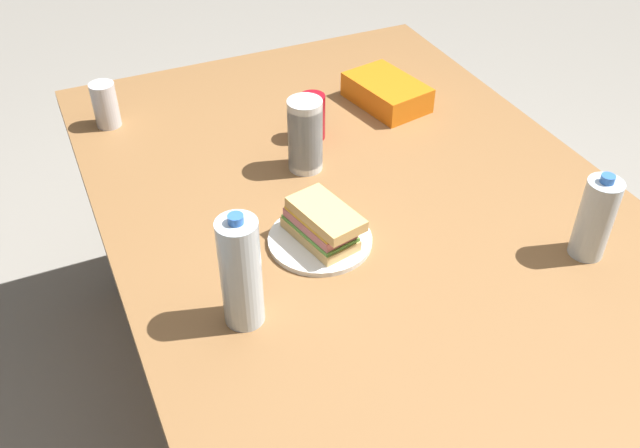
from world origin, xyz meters
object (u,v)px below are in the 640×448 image
at_px(chip_bag, 387,92).
at_px(soda_can_silver, 105,105).
at_px(plastic_cup_stack, 305,135).
at_px(soda_can_red, 314,116).
at_px(water_bottle_tall, 241,273).
at_px(paper_plate, 320,240).
at_px(sandwich, 322,224).
at_px(dining_table, 375,239).
at_px(water_bottle_spare, 595,218).

relative_size(chip_bag, soda_can_silver, 1.89).
bearing_deg(plastic_cup_stack, soda_can_red, 148.00).
bearing_deg(water_bottle_tall, plastic_cup_stack, 143.85).
relative_size(paper_plate, water_bottle_tall, 0.90).
xyz_separation_m(sandwich, soda_can_red, (-0.40, 0.16, 0.01)).
distance_m(dining_table, soda_can_silver, 0.81).
bearing_deg(chip_bag, dining_table, 138.35).
relative_size(paper_plate, soda_can_silver, 1.84).
bearing_deg(chip_bag, plastic_cup_stack, 109.97).
relative_size(soda_can_red, water_bottle_spare, 0.61).
bearing_deg(water_bottle_spare, water_bottle_tall, -99.15).
bearing_deg(water_bottle_tall, dining_table, 115.39).
distance_m(sandwich, soda_can_silver, 0.75).
relative_size(sandwich, chip_bag, 0.85).
distance_m(paper_plate, plastic_cup_stack, 0.30).
bearing_deg(paper_plate, water_bottle_tall, -56.83).
bearing_deg(dining_table, soda_can_red, 179.43).
xyz_separation_m(water_bottle_tall, water_bottle_spare, (0.12, 0.72, -0.03)).
distance_m(soda_can_red, soda_can_silver, 0.56).
bearing_deg(soda_can_red, sandwich, -21.55).
bearing_deg(dining_table, water_bottle_tall, -64.61).
bearing_deg(plastic_cup_stack, water_bottle_tall, -36.15).
distance_m(dining_table, chip_bag, 0.52).
height_order(sandwich, water_bottle_spare, water_bottle_spare).
relative_size(sandwich, plastic_cup_stack, 1.06).
distance_m(soda_can_red, chip_bag, 0.27).
xyz_separation_m(soda_can_red, water_bottle_spare, (0.66, 0.34, 0.03)).
bearing_deg(soda_can_red, plastic_cup_stack, -32.00).
distance_m(plastic_cup_stack, soda_can_silver, 0.57).
xyz_separation_m(paper_plate, water_bottle_spare, (0.26, 0.50, 0.09)).
distance_m(paper_plate, soda_can_silver, 0.75).
bearing_deg(sandwich, water_bottle_spare, 62.51).
bearing_deg(soda_can_silver, dining_table, 36.47).
height_order(chip_bag, soda_can_silver, soda_can_silver).
bearing_deg(chip_bag, sandwich, 128.04).
bearing_deg(soda_can_silver, soda_can_red, 59.55).
height_order(sandwich, chip_bag, sandwich).
xyz_separation_m(water_bottle_tall, soda_can_silver, (-0.82, -0.10, -0.06)).
bearing_deg(water_bottle_spare, soda_can_red, -152.77).
height_order(dining_table, plastic_cup_stack, plastic_cup_stack).
xyz_separation_m(sandwich, water_bottle_tall, (0.14, -0.22, 0.07)).
distance_m(water_bottle_spare, soda_can_silver, 1.25).
height_order(plastic_cup_stack, water_bottle_spare, water_bottle_spare).
relative_size(paper_plate, sandwich, 1.15).
relative_size(paper_plate, water_bottle_spare, 1.13).
xyz_separation_m(soda_can_red, soda_can_silver, (-0.28, -0.48, 0.00)).
distance_m(chip_bag, soda_can_silver, 0.76).
height_order(sandwich, water_bottle_tall, water_bottle_tall).
height_order(chip_bag, water_bottle_tall, water_bottle_tall).
height_order(chip_bag, plastic_cup_stack, plastic_cup_stack).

